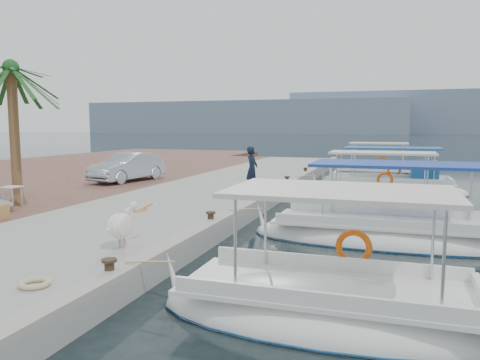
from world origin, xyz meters
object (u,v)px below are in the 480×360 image
Objects in this scene: fishing_caique_e at (375,176)px; date_palm at (11,69)px; fishing_caique_c at (376,204)px; fishing_caique_d at (389,189)px; fisherman at (252,169)px; fishing_caique_a at (329,313)px; parked_car at (128,167)px; fishing_caique_b at (390,238)px; pelican at (123,225)px.

date_palm is at bearing -124.05° from fishing_caique_e.
fishing_caique_c is 4.49m from fishing_caique_d.
date_palm is at bearing 134.67° from fisherman.
date_palm is at bearing 154.85° from fishing_caique_a.
parked_car is at bearing 82.28° from fisherman.
fishing_caique_c is 12.11m from parked_car.
fishing_caique_b and fishing_caique_e have the same top height.
fishing_caique_d and fishing_caique_e have the same top height.
fishing_caique_c and fishing_caique_e have the same top height.
pelican is at bearing 163.73° from fishing_caique_a.
fishing_caique_a is 22.53m from fishing_caique_e.
fishing_caique_a is at bearing -36.67° from parked_car.
fishing_caique_b is at bearing 38.33° from pelican.
fishing_caique_b is at bearing -129.04° from fisherman.
fishing_caique_b is at bearing 81.15° from fishing_caique_a.
fishing_caique_e is 3.10× the size of fisherman.
fishing_caique_a is 0.81× the size of fishing_caique_d.
pelican is (-5.16, -10.31, 0.90)m from fishing_caique_c.
fisherman is at bearing -1.13° from parked_car.
parked_car is (-12.59, 6.83, 1.08)m from fishing_caique_b.
fishing_caique_b is 7.37m from pelican.
date_palm reaches higher than fishing_caique_e.
fishing_caique_d is 1.73× the size of parked_car.
fishing_caique_c is at bearing 88.29° from fishing_caique_a.
fishing_caique_d is at bearing 26.17° from parked_car.
fishing_caique_d is 3.94× the size of fisherman.
fishing_caique_c is 1.15× the size of fishing_caique_e.
fishing_caique_b is 4.17× the size of fisherman.
fishing_caique_a is 17.33m from parked_car.
fishing_caique_e is (-0.08, 22.53, 0.00)m from fishing_caique_a.
fishing_caique_b is at bearing 2.24° from date_palm.
fishing_caique_e is (-1.00, 16.58, 0.00)m from fishing_caique_b.
fishing_caique_b is at bearing -86.54° from fishing_caique_e.
fishing_caique_d is 1.27× the size of fishing_caique_e.
fishing_caique_d is 12.98m from parked_car.
fishing_caique_a is 6.02m from fishing_caique_b.
fishing_caique_e is 4.43× the size of pelican.
fishing_caique_a is 1.03× the size of fishing_caique_e.
fishing_caique_b is 5.95× the size of pelican.
fishing_caique_c is (-0.58, 5.77, 0.00)m from fishing_caique_b.
fisherman reaches higher than fishing_caique_a.
pelican is (-4.74, -21.12, 0.90)m from fishing_caique_e.
fishing_caique_d is (0.82, 16.18, 0.06)m from fishing_caique_a.
fishing_caique_a is 11.72m from fishing_caique_c.
date_palm is at bearing -139.22° from fishing_caique_d.
pelican is at bearing -30.76° from date_palm.
fishing_caique_a is 0.76× the size of fishing_caique_b.
date_palm reaches higher than fishing_caique_b.
fishing_caique_b is 10.23m from fishing_caique_d.
fishing_caique_a reaches higher than pelican.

